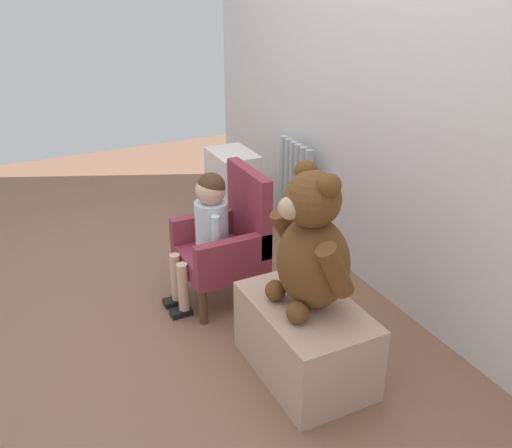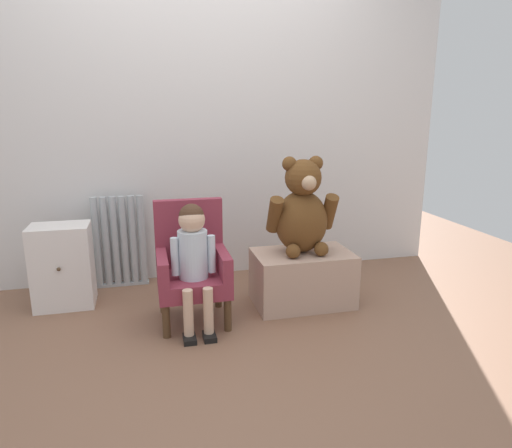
{
  "view_description": "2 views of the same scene",
  "coord_description": "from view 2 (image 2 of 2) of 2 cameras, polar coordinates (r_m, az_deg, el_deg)",
  "views": [
    {
      "loc": [
        2.3,
        -0.63,
        1.69
      ],
      "look_at": [
        0.14,
        0.44,
        0.55
      ],
      "focal_mm": 40.0,
      "sensor_mm": 36.0,
      "label": 1
    },
    {
      "loc": [
        -0.39,
        -2.18,
        1.24
      ],
      "look_at": [
        0.25,
        0.4,
        0.57
      ],
      "focal_mm": 32.0,
      "sensor_mm": 36.0,
      "label": 2
    }
  ],
  "objects": [
    {
      "name": "back_wall",
      "position": [
        3.4,
        -7.49,
        13.31
      ],
      "size": [
        3.8,
        0.05,
        2.4
      ],
      "primitive_type": "cube",
      "color": "silver",
      "rests_on": "ground_plane"
    },
    {
      "name": "large_teddy_bear",
      "position": [
        2.89,
        5.77,
        1.63
      ],
      "size": [
        0.45,
        0.31,
        0.61
      ],
      "color": "brown",
      "rests_on": "low_bench"
    },
    {
      "name": "child_figure",
      "position": [
        2.61,
        -7.86,
        -3.08
      ],
      "size": [
        0.25,
        0.35,
        0.73
      ],
      "color": "silver",
      "rests_on": "ground_plane"
    },
    {
      "name": "small_dresser",
      "position": [
        3.18,
        -23.0,
        -4.86
      ],
      "size": [
        0.36,
        0.28,
        0.54
      ],
      "color": "silver",
      "rests_on": "ground_plane"
    },
    {
      "name": "low_bench",
      "position": [
        3.01,
        5.81,
        -6.73
      ],
      "size": [
        0.63,
        0.4,
        0.35
      ],
      "primitive_type": "cube",
      "color": "tan",
      "rests_on": "ground_plane"
    },
    {
      "name": "ground_plane",
      "position": [
        2.54,
        -3.39,
        -15.17
      ],
      "size": [
        6.0,
        6.0,
        0.0
      ],
      "primitive_type": "plane",
      "color": "brown"
    },
    {
      "name": "radiator",
      "position": [
        3.38,
        -16.66,
        -2.18
      ],
      "size": [
        0.37,
        0.05,
        0.66
      ],
      "color": "#A6ADB2",
      "rests_on": "ground_plane"
    },
    {
      "name": "child_armchair",
      "position": [
        2.76,
        -8.03,
        -5.1
      ],
      "size": [
        0.41,
        0.4,
        0.71
      ],
      "color": "maroon",
      "rests_on": "ground_plane"
    }
  ]
}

